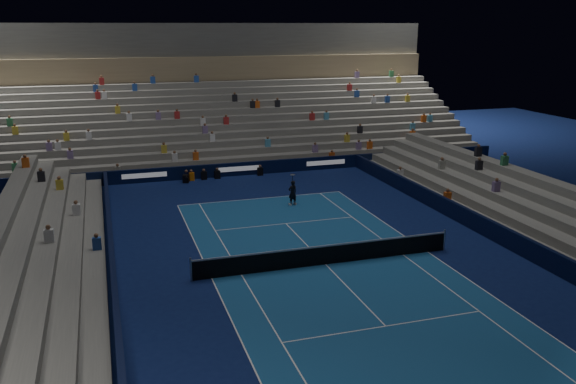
# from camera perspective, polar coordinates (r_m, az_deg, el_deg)

# --- Properties ---
(ground) EXTENTS (90.00, 90.00, 0.00)m
(ground) POSITION_cam_1_polar(r_m,az_deg,el_deg) (28.91, 3.58, -6.88)
(ground) COLOR #0C1749
(ground) RESTS_ON ground
(court_surface) EXTENTS (10.97, 23.77, 0.01)m
(court_surface) POSITION_cam_1_polar(r_m,az_deg,el_deg) (28.90, 3.58, -6.87)
(court_surface) COLOR #184C85
(court_surface) RESTS_ON ground
(sponsor_barrier_far) EXTENTS (44.00, 0.25, 1.00)m
(sponsor_barrier_far) POSITION_cam_1_polar(r_m,az_deg,el_deg) (45.70, -4.69, 2.19)
(sponsor_barrier_far) COLOR black
(sponsor_barrier_far) RESTS_ON ground
(sponsor_barrier_east) EXTENTS (0.25, 37.00, 1.00)m
(sponsor_barrier_east) POSITION_cam_1_polar(r_m,az_deg,el_deg) (33.27, 19.44, -3.80)
(sponsor_barrier_east) COLOR black
(sponsor_barrier_east) RESTS_ON ground
(sponsor_barrier_west) EXTENTS (0.25, 37.00, 1.00)m
(sponsor_barrier_west) POSITION_cam_1_polar(r_m,az_deg,el_deg) (27.04, -16.19, -7.98)
(sponsor_barrier_west) COLOR black
(sponsor_barrier_west) RESTS_ON ground
(grandstand_main) EXTENTS (44.00, 15.20, 11.20)m
(grandstand_main) POSITION_cam_1_polar(r_m,az_deg,el_deg) (54.23, -6.99, 7.34)
(grandstand_main) COLOR slate
(grandstand_main) RESTS_ON ground
(grandstand_east) EXTENTS (5.00, 37.00, 2.50)m
(grandstand_east) POSITION_cam_1_polar(r_m,az_deg,el_deg) (35.28, 24.04, -2.48)
(grandstand_east) COLOR slate
(grandstand_east) RESTS_ON ground
(grandstand_west) EXTENTS (5.00, 37.00, 2.50)m
(grandstand_west) POSITION_cam_1_polar(r_m,az_deg,el_deg) (27.10, -23.64, -7.70)
(grandstand_west) COLOR slate
(grandstand_west) RESTS_ON ground
(tennis_net) EXTENTS (12.90, 0.10, 1.10)m
(tennis_net) POSITION_cam_1_polar(r_m,az_deg,el_deg) (28.72, 3.60, -5.95)
(tennis_net) COLOR #B2B2B7
(tennis_net) RESTS_ON ground
(tennis_player) EXTENTS (0.66, 0.51, 1.60)m
(tennis_player) POSITION_cam_1_polar(r_m,az_deg,el_deg) (37.92, 0.44, -0.08)
(tennis_player) COLOR black
(tennis_player) RESTS_ON ground
(broadcast_camera) EXTENTS (0.54, 0.93, 0.57)m
(broadcast_camera) POSITION_cam_1_polar(r_m,az_deg,el_deg) (44.12, -9.66, 1.27)
(broadcast_camera) COLOR black
(broadcast_camera) RESTS_ON ground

